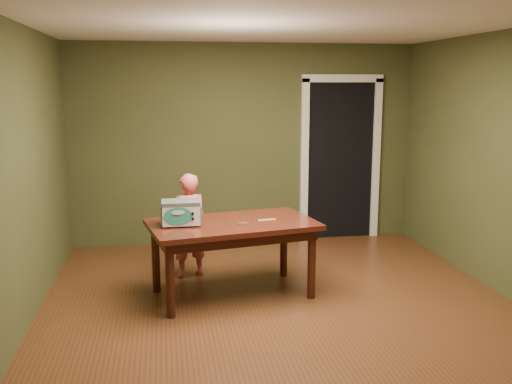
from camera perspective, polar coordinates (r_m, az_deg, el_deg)
floor at (r=5.39m, az=2.78°, el=-11.93°), size 5.00×5.00×0.00m
room_shell at (r=4.99m, az=2.95°, el=6.47°), size 4.52×5.02×2.61m
doorway at (r=8.06m, az=7.77°, el=3.37°), size 1.10×0.66×2.25m
dining_table at (r=5.61m, az=-2.39°, el=-4.00°), size 1.74×1.19×0.75m
toy_oven at (r=5.48m, az=-7.54°, el=-1.98°), size 0.39×0.27×0.24m
baking_pan at (r=5.46m, az=-1.26°, el=-3.19°), size 0.10×0.10×0.02m
spatula at (r=5.66m, az=1.10°, el=-2.79°), size 0.18×0.05×0.01m
child at (r=6.22m, az=-6.78°, el=-3.34°), size 0.47×0.37×1.14m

